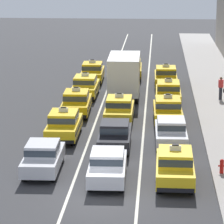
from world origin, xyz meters
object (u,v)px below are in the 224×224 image
object	(u,v)px
taxi_center_fifth	(131,68)
taxi_right_fifth	(166,76)
taxi_left_third	(76,102)
taxi_right_third	(168,110)
taxi_left_second	(64,124)
sedan_left_nearest	(43,156)
taxi_center_third	(119,109)
sedan_center_nearest	(108,165)
sedan_right_second	(171,131)
taxi_right_nearest	(175,165)
fire_hydrant	(222,166)
pedestrian_mid_block	(221,88)
box_truck_center_fourth	(125,74)
taxi_left_fourth	(85,86)
sedan_center_second	(115,134)
taxi_left_fifth	(92,72)
taxi_right_fourth	(168,92)

from	to	relation	value
taxi_center_fifth	taxi_right_fifth	distance (m)	4.62
taxi_left_third	taxi_right_third	world-z (taller)	same
taxi_left_second	taxi_center_fifth	distance (m)	19.59
sedan_left_nearest	taxi_left_second	bearing A→B (deg)	88.21
taxi_left_second	taxi_center_third	distance (m)	5.15
taxi_left_third	sedan_center_nearest	bearing A→B (deg)	-76.72
taxi_left_second	sedan_right_second	world-z (taller)	taxi_left_second
taxi_right_nearest	fire_hydrant	world-z (taller)	taxi_right_nearest
taxi_right_fifth	fire_hydrant	distance (m)	22.14
sedan_left_nearest	taxi_left_second	xyz separation A→B (m)	(0.19, 6.22, 0.03)
taxi_right_fifth	fire_hydrant	bearing A→B (deg)	-83.30
pedestrian_mid_block	sedan_center_nearest	bearing A→B (deg)	-111.43
box_truck_center_fourth	taxi_center_fifth	xyz separation A→B (m)	(0.21, 7.44, -0.90)
taxi_left_second	taxi_center_third	world-z (taller)	same
pedestrian_mid_block	fire_hydrant	distance (m)	16.87
taxi_left_fourth	sedan_right_second	bearing A→B (deg)	-63.12
taxi_left_third	sedan_center_nearest	distance (m)	13.64
sedan_center_second	taxi_right_nearest	xyz separation A→B (m)	(3.26, -5.40, 0.03)
sedan_center_second	taxi_center_third	size ratio (longest dim) A/B	0.95
taxi_left_third	taxi_left_fifth	xyz separation A→B (m)	(-0.04, 11.55, 0.00)
taxi_left_second	taxi_right_third	world-z (taller)	same
taxi_left_third	pedestrian_mid_block	world-z (taller)	taxi_left_third
sedan_right_second	fire_hydrant	xyz separation A→B (m)	(2.45, -5.16, -0.30)
taxi_left_third	fire_hydrant	xyz separation A→B (m)	(8.76, -12.06, -0.33)
sedan_left_nearest	taxi_right_fifth	distance (m)	22.93
taxi_center_third	fire_hydrant	distance (m)	11.82
taxi_right_nearest	taxi_left_third	bearing A→B (deg)	115.88
taxi_left_third	sedan_right_second	size ratio (longest dim) A/B	1.06
taxi_left_second	sedan_center_nearest	world-z (taller)	taxi_left_second
taxi_right_third	taxi_center_fifth	bearing A→B (deg)	101.17
taxi_center_third	pedestrian_mid_block	bearing A→B (deg)	42.06
sedan_left_nearest	taxi_right_third	world-z (taller)	taxi_right_third
sedan_right_second	taxi_center_fifth	bearing A→B (deg)	98.71
taxi_right_fourth	taxi_right_fifth	world-z (taller)	same
taxi_left_third	taxi_center_third	bearing A→B (deg)	-29.74
taxi_left_fourth	taxi_left_fifth	world-z (taller)	same
taxi_center_fifth	pedestrian_mid_block	bearing A→B (deg)	-51.14
sedan_left_nearest	taxi_left_fourth	distance (m)	17.61
taxi_right_third	taxi_right_fourth	size ratio (longest dim) A/B	1.01
taxi_left_fourth	taxi_center_third	distance (m)	7.84
sedan_left_nearest	taxi_center_third	distance (m)	10.87
sedan_center_nearest	fire_hydrant	distance (m)	5.76
taxi_left_fifth	pedestrian_mid_block	world-z (taller)	taxi_left_fifth
taxi_right_fourth	fire_hydrant	bearing A→B (deg)	-81.09
taxi_right_fourth	taxi_left_second	bearing A→B (deg)	-123.57
taxi_left_third	sedan_center_nearest	size ratio (longest dim) A/B	1.06
fire_hydrant	pedestrian_mid_block	bearing A→B (deg)	85.09
taxi_left_second	box_truck_center_fourth	bearing A→B (deg)	75.76
sedan_right_second	taxi_right_fifth	size ratio (longest dim) A/B	0.95
taxi_left_second	taxi_center_fifth	bearing A→B (deg)	80.51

